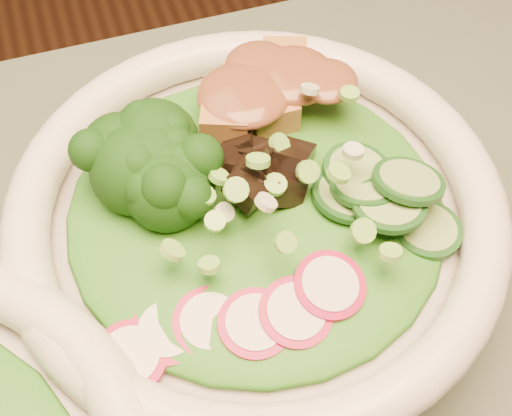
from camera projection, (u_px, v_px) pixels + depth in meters
name	position (u px, v px, depth m)	size (l,w,h in m)	color
salad_bowl	(256.00, 228.00, 0.41)	(0.28, 0.28, 0.08)	silver
lettuce_bed	(256.00, 207.00, 0.40)	(0.21, 0.21, 0.02)	#256B16
broccoli_florets	(136.00, 185.00, 0.38)	(0.08, 0.07, 0.05)	black
radish_slices	(252.00, 315.00, 0.35)	(0.11, 0.04, 0.02)	#A20C37
cucumber_slices	(381.00, 203.00, 0.38)	(0.07, 0.07, 0.04)	#7EA65C
mushroom_heap	(258.00, 173.00, 0.39)	(0.07, 0.07, 0.04)	black
tofu_cubes	(267.00, 106.00, 0.42)	(0.09, 0.06, 0.04)	#A66937
peanut_sauce	(267.00, 89.00, 0.41)	(0.07, 0.06, 0.02)	brown
scallion_garnish	(256.00, 179.00, 0.37)	(0.20, 0.20, 0.02)	#74BB42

